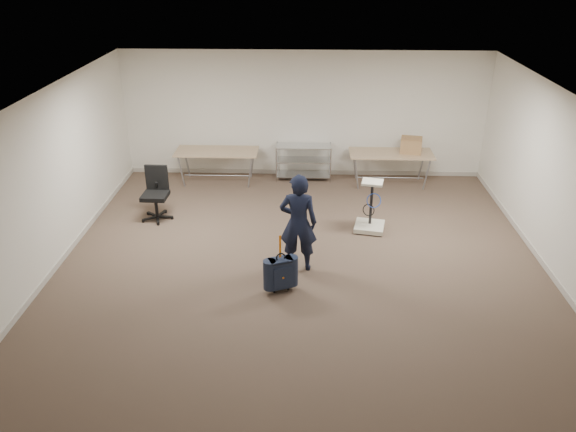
{
  "coord_description": "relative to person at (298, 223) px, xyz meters",
  "views": [
    {
      "loc": [
        0.07,
        -7.65,
        4.77
      ],
      "look_at": [
        -0.21,
        0.3,
        0.93
      ],
      "focal_mm": 35.0,
      "sensor_mm": 36.0,
      "label": 1
    }
  ],
  "objects": [
    {
      "name": "office_chair",
      "position": [
        -2.75,
        1.79,
        -0.51
      ],
      "size": [
        0.62,
        0.62,
        1.02
      ],
      "color": "black",
      "rests_on": "ground"
    },
    {
      "name": "folding_table_right",
      "position": [
        1.95,
        3.67,
        -0.14
      ],
      "size": [
        1.8,
        0.75,
        0.73
      ],
      "color": "tan",
      "rests_on": "ground"
    },
    {
      "name": "wire_shelf",
      "position": [
        0.05,
        3.92,
        -0.38
      ],
      "size": [
        1.22,
        0.47,
        0.8
      ],
      "color": "silver",
      "rests_on": "ground"
    },
    {
      "name": "person",
      "position": [
        0.0,
        0.0,
        0.0
      ],
      "size": [
        0.62,
        0.42,
        1.64
      ],
      "primitive_type": "imported",
      "rotation": [
        0.0,
        0.0,
        3.09
      ],
      "color": "black",
      "rests_on": "ground"
    },
    {
      "name": "cardboard_box",
      "position": [
        2.37,
        3.7,
        0.07
      ],
      "size": [
        0.5,
        0.41,
        0.33
      ],
      "primitive_type": "cube",
      "rotation": [
        0.0,
        0.0,
        -0.19
      ],
      "color": "#8F6142",
      "rests_on": "folding_table_right"
    },
    {
      "name": "suitcase",
      "position": [
        -0.25,
        -0.71,
        -0.5
      ],
      "size": [
        0.4,
        0.32,
        0.96
      ],
      "color": "black",
      "rests_on": "ground"
    },
    {
      "name": "folding_table_left",
      "position": [
        -1.85,
        3.67,
        -0.14
      ],
      "size": [
        1.8,
        0.75,
        0.73
      ],
      "color": "tan",
      "rests_on": "ground"
    },
    {
      "name": "room_shell",
      "position": [
        0.05,
        1.1,
        -0.77
      ],
      "size": [
        8.0,
        9.0,
        9.0
      ],
      "color": "white",
      "rests_on": "ground"
    },
    {
      "name": "ground",
      "position": [
        0.05,
        -0.28,
        -0.82
      ],
      "size": [
        9.0,
        9.0,
        0.0
      ],
      "primitive_type": "plane",
      "color": "#4E3C2F",
      "rests_on": "ground"
    },
    {
      "name": "equipment_cart",
      "position": [
        1.3,
        1.42,
        -0.57
      ],
      "size": [
        0.62,
        0.62,
        0.97
      ],
      "color": "beige",
      "rests_on": "ground"
    }
  ]
}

